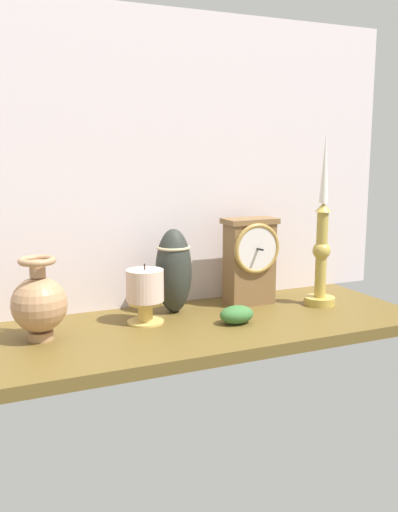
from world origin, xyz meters
TOP-DOWN VIEW (x-y plane):
  - ground_plane at (0.00, 0.00)cm, footprint 100.00×36.00cm
  - back_wall at (0.00, 18.50)cm, footprint 120.00×2.00cm
  - mantel_clock at (19.73, 9.13)cm, footprint 12.03×8.94cm
  - candlestick_tall_left at (33.99, 1.82)cm, footprint 7.01×7.01cm
  - brass_vase_bulbous at (-28.43, 2.76)cm, footprint 10.37×10.37cm
  - pillar_candle_front at (-7.08, 4.87)cm, footprint 7.66×7.66cm
  - tall_ceramic_vase at (1.23, 9.87)cm, footprint 7.87×7.87cm
  - ivy_sprig at (9.70, -3.35)cm, footprint 7.30×5.11cm

SIDE VIEW (x-z plane):
  - ground_plane at x=0.00cm, z-range -2.40..0.00cm
  - ivy_sprig at x=9.70cm, z-range 0.00..3.74cm
  - pillar_candle_front at x=-7.08cm, z-range 0.36..12.68cm
  - brass_vase_bulbous at x=-28.43cm, z-range -0.67..14.97cm
  - tall_ceramic_vase at x=1.23cm, z-range 0.14..18.53cm
  - mantel_clock at x=19.73cm, z-range 0.53..20.30cm
  - candlestick_tall_left at x=33.99cm, z-range -6.07..32.67cm
  - back_wall at x=0.00cm, z-range 0.00..65.00cm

